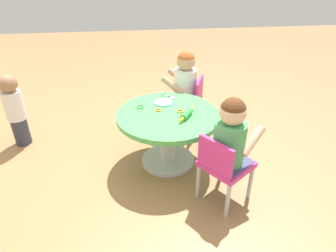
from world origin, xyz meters
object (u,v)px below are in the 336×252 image
child_chair_right (188,101)px  seated_child_right (185,78)px  child_chair_left (223,165)px  seated_child_left (230,134)px  toddler_standing (15,108)px  rolling_pin (187,114)px  craft_table (168,127)px  craft_scissors (166,96)px

child_chair_right → seated_child_right: 0.23m
child_chair_left → seated_child_right: bearing=5.1°
seated_child_left → seated_child_right: (1.01, 0.12, 0.00)m
child_chair_left → child_chair_right: size_ratio=1.00×
child_chair_left → toddler_standing: (0.94, 1.62, 0.05)m
toddler_standing → rolling_pin: (-0.52, -1.44, 0.13)m
craft_table → child_chair_left: size_ratio=1.51×
child_chair_left → rolling_pin: bearing=23.6°
toddler_standing → craft_scissors: bearing=-95.4°
child_chair_left → toddler_standing: bearing=59.9°
child_chair_right → craft_scissors: bearing=130.7°
child_chair_left → rolling_pin: child_chair_left is taller
craft_table → craft_scissors: size_ratio=5.95×
child_chair_left → toddler_standing: size_ratio=0.80×
seated_child_left → child_chair_right: size_ratio=0.95×
rolling_pin → toddler_standing: bearing=70.0°
child_chair_right → rolling_pin: bearing=168.0°
craft_table → seated_child_left: (-0.47, -0.35, 0.19)m
seated_child_right → rolling_pin: (-0.62, 0.09, -0.04)m
child_chair_right → craft_scissors: size_ratio=3.95×
seated_child_right → seated_child_left: bearing=-173.0°
rolling_pin → child_chair_left: bearing=-156.4°
child_chair_left → rolling_pin: 0.49m
child_chair_left → child_chair_right: (1.02, 0.05, 0.00)m
seated_child_left → seated_child_right: 1.02m
child_chair_right → craft_scissors: 0.35m
craft_table → child_chair_left: 0.59m
seated_child_right → craft_scissors: bearing=137.6°
craft_table → toddler_standing: 1.38m
craft_table → seated_child_left: size_ratio=1.58×
craft_table → seated_child_left: bearing=-143.5°
child_chair_right → seated_child_right: (0.02, 0.04, 0.23)m
seated_child_left → child_chair_right: (0.99, 0.09, -0.23)m
craft_scissors → child_chair_right: bearing=-49.3°
toddler_standing → craft_scissors: toddler_standing is taller
toddler_standing → child_chair_left: bearing=-120.1°
craft_table → seated_child_right: seated_child_right is taller
seated_child_right → toddler_standing: size_ratio=0.76×
seated_child_right → craft_scissors: seated_child_right is taller
child_chair_right → rolling_pin: (-0.60, 0.13, 0.18)m
craft_table → toddler_standing: size_ratio=1.20×
rolling_pin → craft_scissors: bearing=15.3°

